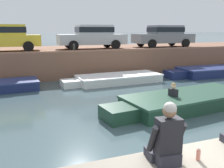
{
  "coord_description": "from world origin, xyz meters",
  "views": [
    {
      "loc": [
        -2.75,
        -3.34,
        2.87
      ],
      "look_at": [
        -0.12,
        3.76,
        1.21
      ],
      "focal_mm": 40.0,
      "sensor_mm": 36.0,
      "label": 1
    }
  ],
  "objects_px": {
    "car_right_inner_grey": "(164,35)",
    "bottle_drink": "(198,154)",
    "boat_moored_central_white": "(116,79)",
    "car_centre_silver": "(93,36)",
    "car_left_inner_yellow": "(7,37)",
    "mooring_bollard_mid": "(74,47)",
    "boat_moored_east_navy": "(217,71)",
    "motorboat_passing": "(183,101)",
    "person_seated_left": "(167,140)"
  },
  "relations": [
    {
      "from": "car_right_inner_grey",
      "to": "bottle_drink",
      "type": "height_order",
      "value": "car_right_inner_grey"
    },
    {
      "from": "boat_moored_central_white",
      "to": "car_centre_silver",
      "type": "xyz_separation_m",
      "value": [
        -0.26,
        3.51,
        2.24
      ]
    },
    {
      "from": "boat_moored_central_white",
      "to": "car_left_inner_yellow",
      "type": "bearing_deg",
      "value": 147.3
    },
    {
      "from": "car_centre_silver",
      "to": "mooring_bollard_mid",
      "type": "height_order",
      "value": "car_centre_silver"
    },
    {
      "from": "car_left_inner_yellow",
      "to": "mooring_bollard_mid",
      "type": "height_order",
      "value": "car_left_inner_yellow"
    },
    {
      "from": "boat_moored_central_white",
      "to": "mooring_bollard_mid",
      "type": "bearing_deg",
      "value": 135.18
    },
    {
      "from": "bottle_drink",
      "to": "boat_moored_east_navy",
      "type": "bearing_deg",
      "value": 45.87
    },
    {
      "from": "boat_moored_east_navy",
      "to": "car_right_inner_grey",
      "type": "bearing_deg",
      "value": 116.26
    },
    {
      "from": "boat_moored_east_navy",
      "to": "car_centre_silver",
      "type": "xyz_separation_m",
      "value": [
        -7.17,
        3.62,
        2.19
      ]
    },
    {
      "from": "boat_moored_central_white",
      "to": "bottle_drink",
      "type": "xyz_separation_m",
      "value": [
        -2.38,
        -9.68,
        0.78
      ]
    },
    {
      "from": "car_left_inner_yellow",
      "to": "boat_moored_central_white",
      "type": "bearing_deg",
      "value": -32.7
    },
    {
      "from": "car_right_inner_grey",
      "to": "motorboat_passing",
      "type": "bearing_deg",
      "value": -117.13
    },
    {
      "from": "motorboat_passing",
      "to": "bottle_drink",
      "type": "bearing_deg",
      "value": -124.01
    },
    {
      "from": "car_right_inner_grey",
      "to": "person_seated_left",
      "type": "relative_size",
      "value": 4.52
    },
    {
      "from": "mooring_bollard_mid",
      "to": "boat_moored_central_white",
      "type": "bearing_deg",
      "value": -44.82
    },
    {
      "from": "motorboat_passing",
      "to": "bottle_drink",
      "type": "xyz_separation_m",
      "value": [
        -3.1,
        -4.59,
        0.73
      ]
    },
    {
      "from": "motorboat_passing",
      "to": "person_seated_left",
      "type": "height_order",
      "value": "person_seated_left"
    },
    {
      "from": "boat_moored_east_navy",
      "to": "car_right_inner_grey",
      "type": "height_order",
      "value": "car_right_inner_grey"
    },
    {
      "from": "boat_moored_east_navy",
      "to": "car_right_inner_grey",
      "type": "distance_m",
      "value": 4.59
    },
    {
      "from": "boat_moored_east_navy",
      "to": "mooring_bollard_mid",
      "type": "bearing_deg",
      "value": 167.42
    },
    {
      "from": "boat_moored_central_white",
      "to": "bottle_drink",
      "type": "bearing_deg",
      "value": -103.82
    },
    {
      "from": "person_seated_left",
      "to": "car_centre_silver",
      "type": "bearing_deg",
      "value": 78.64
    },
    {
      "from": "boat_moored_east_navy",
      "to": "mooring_bollard_mid",
      "type": "xyz_separation_m",
      "value": [
        -8.76,
        1.96,
        1.58
      ]
    },
    {
      "from": "boat_moored_east_navy",
      "to": "car_left_inner_yellow",
      "type": "xyz_separation_m",
      "value": [
        -12.37,
        3.62,
        2.19
      ]
    },
    {
      "from": "car_right_inner_grey",
      "to": "mooring_bollard_mid",
      "type": "relative_size",
      "value": 9.81
    },
    {
      "from": "boat_moored_central_white",
      "to": "motorboat_passing",
      "type": "bearing_deg",
      "value": -81.98
    },
    {
      "from": "boat_moored_east_navy",
      "to": "motorboat_passing",
      "type": "relative_size",
      "value": 1.1
    },
    {
      "from": "bottle_drink",
      "to": "boat_moored_central_white",
      "type": "bearing_deg",
      "value": 76.18
    },
    {
      "from": "car_centre_silver",
      "to": "boat_moored_central_white",
      "type": "bearing_deg",
      "value": -85.68
    },
    {
      "from": "boat_moored_east_navy",
      "to": "bottle_drink",
      "type": "height_order",
      "value": "bottle_drink"
    },
    {
      "from": "person_seated_left",
      "to": "car_left_inner_yellow",
      "type": "bearing_deg",
      "value": 101.12
    },
    {
      "from": "bottle_drink",
      "to": "motorboat_passing",
      "type": "bearing_deg",
      "value": 55.99
    },
    {
      "from": "car_left_inner_yellow",
      "to": "bottle_drink",
      "type": "distance_m",
      "value": 13.62
    },
    {
      "from": "car_left_inner_yellow",
      "to": "car_right_inner_grey",
      "type": "xyz_separation_m",
      "value": [
        10.59,
        -0.0,
        0.0
      ]
    },
    {
      "from": "car_centre_silver",
      "to": "person_seated_left",
      "type": "xyz_separation_m",
      "value": [
        -2.63,
        -13.08,
        -1.18
      ]
    },
    {
      "from": "motorboat_passing",
      "to": "bottle_drink",
      "type": "relative_size",
      "value": 30.16
    },
    {
      "from": "car_left_inner_yellow",
      "to": "car_centre_silver",
      "type": "relative_size",
      "value": 0.88
    },
    {
      "from": "car_centre_silver",
      "to": "car_right_inner_grey",
      "type": "distance_m",
      "value": 5.39
    },
    {
      "from": "boat_moored_central_white",
      "to": "car_centre_silver",
      "type": "bearing_deg",
      "value": 94.32
    },
    {
      "from": "boat_moored_central_white",
      "to": "boat_moored_east_navy",
      "type": "xyz_separation_m",
      "value": [
        6.91,
        -0.11,
        0.05
      ]
    },
    {
      "from": "motorboat_passing",
      "to": "mooring_bollard_mid",
      "type": "bearing_deg",
      "value": 110.37
    },
    {
      "from": "motorboat_passing",
      "to": "car_centre_silver",
      "type": "xyz_separation_m",
      "value": [
        -0.98,
        8.6,
        2.19
      ]
    },
    {
      "from": "car_right_inner_grey",
      "to": "boat_moored_central_white",
      "type": "bearing_deg",
      "value": -145.6
    },
    {
      "from": "motorboat_passing",
      "to": "person_seated_left",
      "type": "bearing_deg",
      "value": -128.84
    },
    {
      "from": "car_centre_silver",
      "to": "bottle_drink",
      "type": "relative_size",
      "value": 21.71
    },
    {
      "from": "motorboat_passing",
      "to": "car_right_inner_grey",
      "type": "height_order",
      "value": "car_right_inner_grey"
    },
    {
      "from": "boat_moored_central_white",
      "to": "car_left_inner_yellow",
      "type": "height_order",
      "value": "car_left_inner_yellow"
    },
    {
      "from": "boat_moored_central_white",
      "to": "motorboat_passing",
      "type": "relative_size",
      "value": 0.9
    },
    {
      "from": "mooring_bollard_mid",
      "to": "person_seated_left",
      "type": "distance_m",
      "value": 11.48
    },
    {
      "from": "boat_moored_east_navy",
      "to": "motorboat_passing",
      "type": "bearing_deg",
      "value": -141.17
    }
  ]
}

